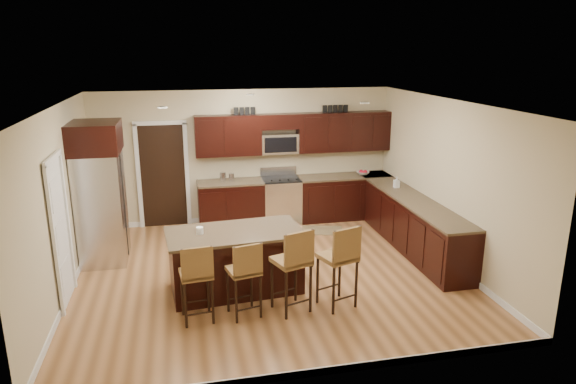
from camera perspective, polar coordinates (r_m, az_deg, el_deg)
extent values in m
plane|color=#A36F41|center=(8.33, -2.07, -9.01)|extent=(6.00, 6.00, 0.00)
plane|color=silver|center=(7.61, -2.27, 9.79)|extent=(6.00, 6.00, 0.00)
plane|color=#C7B88F|center=(10.51, -4.78, 3.95)|extent=(6.00, 0.00, 6.00)
plane|color=#C7B88F|center=(7.94, -24.01, -1.27)|extent=(0.00, 5.50, 5.50)
plane|color=#C7B88F|center=(8.86, 17.30, 1.06)|extent=(0.00, 5.50, 5.50)
cube|color=black|center=(10.41, -6.36, -1.39)|extent=(1.30, 0.60, 0.88)
cube|color=black|center=(10.88, 6.20, -0.61)|extent=(1.94, 0.60, 0.88)
cube|color=black|center=(9.39, 13.86, -3.68)|extent=(0.60, 3.35, 0.88)
cube|color=brown|center=(10.28, -6.43, 1.06)|extent=(1.30, 0.63, 0.04)
cube|color=brown|center=(10.76, 6.27, 1.74)|extent=(1.94, 0.63, 0.04)
cube|color=brown|center=(9.25, 14.04, -0.99)|extent=(0.63, 3.35, 0.04)
cube|color=black|center=(10.22, -6.67, 6.25)|extent=(1.30, 0.33, 0.80)
cube|color=black|center=(10.71, 6.19, 6.69)|extent=(1.94, 0.33, 0.80)
cube|color=black|center=(10.33, -0.97, 7.85)|extent=(0.76, 0.33, 0.30)
cube|color=silver|center=(10.55, -0.79, -1.00)|extent=(0.76, 0.64, 0.90)
cube|color=black|center=(10.42, -0.80, 1.42)|extent=(0.76, 0.60, 0.03)
cube|color=black|center=(10.27, -0.46, -1.47)|extent=(0.65, 0.01, 0.45)
cube|color=silver|center=(10.66, -1.08, 2.35)|extent=(0.76, 0.05, 0.18)
cube|color=silver|center=(10.42, -0.98, 5.42)|extent=(0.76, 0.31, 0.40)
cube|color=black|center=(10.49, -13.70, 1.74)|extent=(0.85, 0.03, 2.06)
cube|color=white|center=(7.76, -24.02, -4.23)|extent=(0.03, 0.80, 2.04)
cube|color=black|center=(7.68, -5.84, -7.72)|extent=(1.93, 1.08, 0.88)
cube|color=brown|center=(7.51, -5.94, -4.50)|extent=(2.04, 1.19, 0.04)
cube|color=black|center=(7.84, -5.76, -10.37)|extent=(1.84, 0.99, 0.09)
cube|color=olive|center=(6.85, -10.19, -8.93)|extent=(0.45, 0.45, 0.06)
cube|color=olive|center=(6.59, -10.05, -7.89)|extent=(0.41, 0.08, 0.44)
cylinder|color=black|center=(6.84, -11.48, -12.23)|extent=(0.03, 0.03, 0.63)
cylinder|color=black|center=(6.85, -8.50, -12.05)|extent=(0.03, 0.03, 0.63)
cylinder|color=black|center=(7.15, -11.53, -10.94)|extent=(0.03, 0.03, 0.63)
cylinder|color=black|center=(7.16, -8.69, -10.77)|extent=(0.03, 0.03, 0.63)
cube|color=olive|center=(6.89, -4.97, -8.68)|extent=(0.48, 0.48, 0.06)
cube|color=olive|center=(6.65, -4.47, -7.63)|extent=(0.40, 0.13, 0.43)
cylinder|color=black|center=(6.87, -6.16, -11.92)|extent=(0.03, 0.03, 0.62)
cylinder|color=black|center=(6.90, -3.28, -11.70)|extent=(0.03, 0.03, 0.62)
cylinder|color=black|center=(7.17, -6.46, -10.68)|extent=(0.03, 0.03, 0.62)
cylinder|color=black|center=(7.21, -3.71, -10.47)|extent=(0.03, 0.03, 0.62)
cube|color=olive|center=(6.96, 0.35, -7.66)|extent=(0.57, 0.57, 0.06)
cube|color=olive|center=(6.71, 1.26, -6.41)|extent=(0.44, 0.19, 0.48)
cylinder|color=black|center=(6.91, -0.89, -11.29)|extent=(0.04, 0.04, 0.69)
cylinder|color=black|center=(6.99, 2.25, -10.98)|extent=(0.04, 0.04, 0.69)
cylinder|color=black|center=(7.25, -1.49, -9.94)|extent=(0.04, 0.04, 0.69)
cylinder|color=black|center=(7.32, 1.51, -9.67)|extent=(0.04, 0.04, 0.69)
cube|color=silver|center=(9.07, -19.99, -1.62)|extent=(0.72, 0.93, 1.86)
cube|color=black|center=(9.02, -17.70, -1.49)|extent=(0.01, 0.02, 1.77)
cylinder|color=silver|center=(8.91, -17.63, -1.06)|extent=(0.02, 0.02, 0.83)
cylinder|color=silver|center=(9.07, -17.54, -0.77)|extent=(0.02, 0.02, 0.83)
cube|color=black|center=(8.81, -20.70, 5.71)|extent=(0.78, 0.99, 0.49)
cube|color=brown|center=(10.19, 3.82, -4.27)|extent=(0.90, 0.71, 0.01)
imported|color=silver|center=(10.88, 8.32, 2.11)|extent=(0.34, 0.34, 0.07)
imported|color=#B2B2B2|center=(9.96, 11.98, 1.08)|extent=(0.10, 0.10, 0.21)
cylinder|color=silver|center=(10.24, -7.26, 1.65)|extent=(0.12, 0.12, 0.19)
cylinder|color=silver|center=(10.26, -6.31, 1.62)|extent=(0.11, 0.11, 0.16)
cylinder|color=white|center=(7.45, -9.78, -4.23)|extent=(0.10, 0.10, 0.10)
cube|color=olive|center=(7.11, 5.51, -7.19)|extent=(0.57, 0.57, 0.06)
cube|color=olive|center=(6.88, 6.57, -5.95)|extent=(0.44, 0.19, 0.48)
cylinder|color=black|center=(7.05, 4.39, -10.76)|extent=(0.04, 0.04, 0.69)
cylinder|color=black|center=(7.16, 7.39, -10.41)|extent=(0.04, 0.04, 0.69)
cylinder|color=black|center=(7.38, 3.55, -9.47)|extent=(0.04, 0.04, 0.69)
cylinder|color=black|center=(7.49, 6.41, -9.17)|extent=(0.04, 0.04, 0.69)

